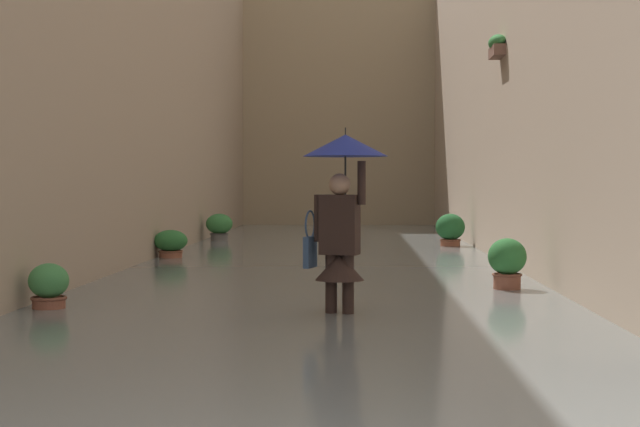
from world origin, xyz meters
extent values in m
plane|color=gray|center=(0.00, -13.44, 0.00)|extent=(67.21, 67.21, 0.00)
cube|color=slate|center=(0.00, -13.44, 0.11)|extent=(6.77, 32.89, 0.21)
cube|color=brown|center=(-2.89, -12.93, 3.71)|extent=(0.20, 0.70, 0.18)
ellipsoid|color=#387F3D|center=(-2.89, -12.93, 3.87)|extent=(0.28, 0.76, 0.24)
cube|color=tan|center=(0.00, -27.79, 4.01)|extent=(9.57, 1.80, 8.01)
cube|color=#4C4233|center=(-0.30, -6.52, 0.05)|extent=(0.17, 0.26, 0.10)
cylinder|color=black|center=(-0.30, -6.52, 0.46)|extent=(0.15, 0.15, 0.71)
cube|color=#4C4233|center=(-0.47, -6.47, 0.05)|extent=(0.17, 0.26, 0.10)
cylinder|color=black|center=(-0.47, -6.47, 0.46)|extent=(0.15, 0.15, 0.71)
cube|color=black|center=(-0.39, -6.50, 1.11)|extent=(0.43, 0.32, 0.61)
cone|color=black|center=(-0.39, -6.50, 0.69)|extent=(0.62, 0.62, 0.28)
sphere|color=tan|center=(-0.39, -6.50, 1.52)|extent=(0.22, 0.22, 0.22)
cylinder|color=black|center=(-0.61, -6.43, 1.54)|extent=(0.10, 0.10, 0.44)
cylinder|color=black|center=(-0.16, -6.56, 1.18)|extent=(0.10, 0.10, 0.48)
cylinder|color=black|center=(-0.44, -6.48, 1.67)|extent=(0.02, 0.02, 0.50)
cone|color=navy|center=(-0.44, -6.48, 1.92)|extent=(0.86, 0.86, 0.22)
cylinder|color=black|center=(-0.44, -6.48, 2.06)|extent=(0.01, 0.01, 0.08)
cube|color=#334766|center=(-0.08, -6.56, 0.83)|extent=(0.14, 0.29, 0.32)
torus|color=#334766|center=(-0.08, -6.56, 1.11)|extent=(0.10, 0.29, 0.30)
cylinder|color=brown|center=(2.70, -6.78, 0.16)|extent=(0.34, 0.34, 0.32)
torus|color=brown|center=(2.70, -6.78, 0.32)|extent=(0.38, 0.38, 0.04)
ellipsoid|color=#428947|center=(2.70, -6.78, 0.50)|extent=(0.42, 0.42, 0.37)
cylinder|color=#9E563D|center=(-2.52, -17.03, 0.17)|extent=(0.41, 0.41, 0.34)
torus|color=brown|center=(-2.52, -17.03, 0.34)|extent=(0.45, 0.45, 0.04)
ellipsoid|color=#23602D|center=(-2.52, -17.03, 0.61)|extent=(0.61, 0.61, 0.55)
cylinder|color=#9E563D|center=(2.73, -13.69, 0.16)|extent=(0.40, 0.40, 0.32)
torus|color=brown|center=(2.73, -13.69, 0.32)|extent=(0.44, 0.44, 0.04)
ellipsoid|color=#2D7033|center=(2.73, -13.69, 0.51)|extent=(0.60, 0.60, 0.38)
cylinder|color=#66605B|center=(2.57, -18.68, 0.18)|extent=(0.40, 0.40, 0.36)
torus|color=#56524E|center=(2.57, -18.68, 0.36)|extent=(0.44, 0.44, 0.04)
ellipsoid|color=#387F3D|center=(2.57, -18.68, 0.60)|extent=(0.61, 0.61, 0.46)
cylinder|color=brown|center=(-2.44, -8.82, 0.20)|extent=(0.34, 0.34, 0.39)
torus|color=brown|center=(-2.44, -8.82, 0.39)|extent=(0.37, 0.37, 0.04)
ellipsoid|color=#2D7033|center=(-2.44, -8.82, 0.62)|extent=(0.48, 0.48, 0.46)
camera|label=1|loc=(-0.55, 3.32, 1.54)|focal=54.45mm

